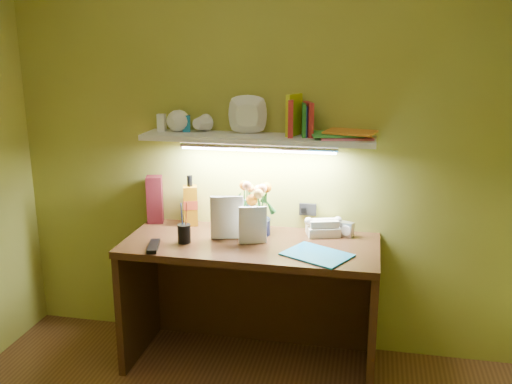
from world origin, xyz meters
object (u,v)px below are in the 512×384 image
(telephone, at_px, (323,226))
(desk_clock, at_px, (346,229))
(flower_bouquet, at_px, (255,208))
(whisky_bottle, at_px, (190,200))
(desk, at_px, (251,304))

(telephone, bearing_deg, desk_clock, -16.08)
(flower_bouquet, xyz_separation_m, desk_clock, (0.51, 0.06, -0.11))
(flower_bouquet, bearing_deg, desk_clock, 6.77)
(telephone, height_order, whisky_bottle, whisky_bottle)
(desk_clock, xyz_separation_m, whisky_bottle, (-0.93, 0.02, 0.11))
(desk_clock, height_order, whisky_bottle, whisky_bottle)
(desk_clock, bearing_deg, telephone, -155.91)
(desk, xyz_separation_m, flower_bouquet, (-0.00, 0.14, 0.53))
(flower_bouquet, xyz_separation_m, whisky_bottle, (-0.41, 0.09, -0.00))
(whisky_bottle, bearing_deg, flower_bouquet, -11.70)
(desk, distance_m, flower_bouquet, 0.55)
(flower_bouquet, distance_m, telephone, 0.40)
(flower_bouquet, height_order, whisky_bottle, flower_bouquet)
(desk_clock, relative_size, whisky_bottle, 0.28)
(desk, relative_size, flower_bouquet, 4.47)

